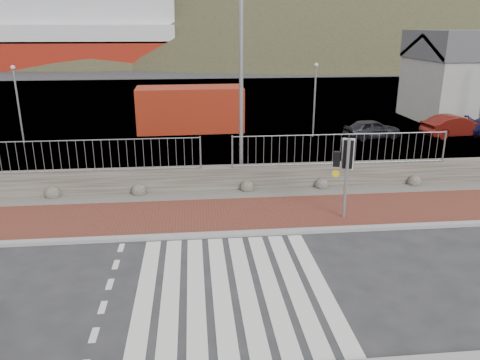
{
  "coord_description": "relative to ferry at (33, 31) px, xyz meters",
  "views": [
    {
      "loc": [
        -0.85,
        -9.86,
        6.02
      ],
      "look_at": [
        0.47,
        3.0,
        1.77
      ],
      "focal_mm": 35.0,
      "sensor_mm": 36.0,
      "label": 1
    }
  ],
  "objects": [
    {
      "name": "shipping_container",
      "position": [
        23.67,
        -49.61,
        -4.06
      ],
      "size": [
        6.35,
        2.81,
        2.61
      ],
      "primitive_type": "cube",
      "rotation": [
        0.0,
        0.0,
        0.03
      ],
      "color": "#9D1A11",
      "rests_on": "ground"
    },
    {
      "name": "car_b",
      "position": [
        38.7,
        -52.86,
        -4.74
      ],
      "size": [
        3.9,
        1.83,
        1.24
      ],
      "primitive_type": "imported",
      "rotation": [
        0.0,
        0.0,
        1.71
      ],
      "color": "#5A110C",
      "rests_on": "ground"
    },
    {
      "name": "railing",
      "position": [
        24.65,
        -60.75,
        -3.54
      ],
      "size": [
        18.07,
        0.07,
        1.22
      ],
      "color": "gray",
      "rests_on": "stone_wall"
    },
    {
      "name": "hills_backdrop",
      "position": [
        31.4,
        20.0,
        -28.42
      ],
      "size": [
        254.0,
        90.0,
        100.0
      ],
      "color": "#2F331E",
      "rests_on": "ground"
    },
    {
      "name": "streetlight",
      "position": [
        25.84,
        -59.8,
        -0.2
      ],
      "size": [
        1.95,
        0.27,
        9.17
      ],
      "rotation": [
        0.0,
        0.0,
        -0.03
      ],
      "color": "gray",
      "rests_on": "ground"
    },
    {
      "name": "gravel_strip",
      "position": [
        24.65,
        -61.4,
        -5.33
      ],
      "size": [
        40.0,
        1.5,
        0.06
      ],
      "primitive_type": "cube",
      "color": "#59544C",
      "rests_on": "ground"
    },
    {
      "name": "quay",
      "position": [
        24.65,
        -40.0,
        -5.36
      ],
      "size": [
        120.0,
        40.0,
        0.5
      ],
      "primitive_type": "cube",
      "color": "#4C4C4F",
      "rests_on": "ground"
    },
    {
      "name": "zebra_crossing",
      "position": [
        24.65,
        -67.9,
        -5.36
      ],
      "size": [
        4.62,
        5.6,
        0.01
      ],
      "color": "silver",
      "rests_on": "ground"
    },
    {
      "name": "kerb_far",
      "position": [
        24.65,
        -64.9,
        -5.31
      ],
      "size": [
        40.0,
        0.25,
        0.12
      ],
      "primitive_type": "cube",
      "color": "gray",
      "rests_on": "ground"
    },
    {
      "name": "ferry",
      "position": [
        0.0,
        0.0,
        0.0
      ],
      "size": [
        50.0,
        16.0,
        20.0
      ],
      "color": "maroon",
      "rests_on": "ground"
    },
    {
      "name": "water",
      "position": [
        24.65,
        -5.0,
        -5.36
      ],
      "size": [
        220.0,
        50.0,
        0.05
      ],
      "primitive_type": "cube",
      "color": "#3F4C54",
      "rests_on": "ground"
    },
    {
      "name": "sidewalk_far",
      "position": [
        24.65,
        -63.4,
        -5.32
      ],
      "size": [
        40.0,
        3.0,
        0.08
      ],
      "primitive_type": "cube",
      "color": "brown",
      "rests_on": "ground"
    },
    {
      "name": "car_a",
      "position": [
        33.82,
        -52.82,
        -4.82
      ],
      "size": [
        3.37,
        1.8,
        1.09
      ],
      "primitive_type": "imported",
      "rotation": [
        0.0,
        0.0,
        1.74
      ],
      "color": "black",
      "rests_on": "ground"
    },
    {
      "name": "ground",
      "position": [
        24.65,
        -67.9,
        -5.36
      ],
      "size": [
        220.0,
        220.0,
        0.0
      ],
      "primitive_type": "plane",
      "color": "#28282B",
      "rests_on": "ground"
    },
    {
      "name": "traffic_signal_far",
      "position": [
        28.59,
        -64.0,
        -3.38
      ],
      "size": [
        0.67,
        0.37,
        2.72
      ],
      "rotation": [
        0.0,
        0.0,
        2.84
      ],
      "color": "gray",
      "rests_on": "ground"
    },
    {
      "name": "stone_wall",
      "position": [
        24.65,
        -60.6,
        -4.91
      ],
      "size": [
        40.0,
        0.6,
        0.9
      ],
      "primitive_type": "cube",
      "color": "#464039",
      "rests_on": "ground"
    }
  ]
}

